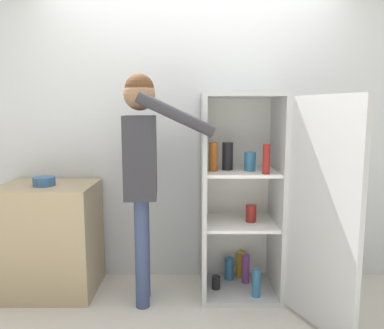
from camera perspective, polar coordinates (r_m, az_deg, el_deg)
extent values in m
cube|color=silver|center=(3.27, -0.07, 4.62)|extent=(7.00, 0.06, 2.55)
cube|color=#B7BABC|center=(3.30, 7.05, -18.19)|extent=(0.62, 0.57, 0.04)
cube|color=#B7BABC|center=(2.96, 7.59, 10.43)|extent=(0.62, 0.57, 0.04)
cube|color=white|center=(3.29, 6.71, -3.63)|extent=(0.62, 0.03, 1.55)
cube|color=#B7BABC|center=(3.01, 1.71, -4.71)|extent=(0.04, 0.57, 1.55)
cube|color=#B7BABC|center=(3.08, 12.76, -4.59)|extent=(0.03, 0.57, 1.55)
cube|color=white|center=(3.09, 7.23, -8.76)|extent=(0.55, 0.50, 0.02)
cube|color=white|center=(2.99, 7.37, -1.05)|extent=(0.55, 0.50, 0.02)
cube|color=#B7BABC|center=(2.61, 19.20, -7.17)|extent=(0.31, 0.58, 1.55)
cylinder|color=maroon|center=(3.07, 8.92, -7.37)|extent=(0.08, 0.08, 0.14)
cylinder|color=teal|center=(3.11, 9.73, -17.36)|extent=(0.07, 0.07, 0.22)
cylinder|color=black|center=(3.21, 3.62, -17.50)|extent=(0.07, 0.07, 0.10)
cylinder|color=#9E4C19|center=(2.90, 3.20, 1.18)|extent=(0.07, 0.07, 0.22)
cylinder|color=#723884|center=(3.31, 8.12, -15.45)|extent=(0.06, 0.06, 0.24)
cylinder|color=black|center=(2.97, 5.38, 1.27)|extent=(0.09, 0.09, 0.22)
cylinder|color=teal|center=(2.95, 8.76, 0.46)|extent=(0.09, 0.09, 0.15)
cylinder|color=teal|center=(3.36, 5.61, -15.49)|extent=(0.08, 0.08, 0.19)
cylinder|color=maroon|center=(2.81, 11.20, 0.82)|extent=(0.06, 0.06, 0.22)
cylinder|color=#B78C1E|center=(3.41, 7.38, -14.82)|extent=(0.08, 0.08, 0.22)
cylinder|color=#384770|center=(3.05, -7.53, -12.13)|extent=(0.11, 0.11, 0.85)
cylinder|color=#384770|center=(2.89, -7.69, -13.28)|extent=(0.11, 0.11, 0.85)
cube|color=#2D2D33|center=(2.80, -7.88, 1.27)|extent=(0.26, 0.43, 0.60)
sphere|color=#8C6647|center=(2.78, -8.07, 10.53)|extent=(0.23, 0.23, 0.23)
sphere|color=#4C2D19|center=(2.78, -8.08, 11.37)|extent=(0.21, 0.21, 0.21)
cylinder|color=#2D2D33|center=(3.03, -7.64, 1.22)|extent=(0.08, 0.08, 0.56)
cylinder|color=#2D2D33|center=(2.55, -2.54, 7.61)|extent=(0.55, 0.13, 0.31)
cube|color=tan|center=(3.31, -20.95, -10.50)|extent=(0.75, 0.57, 0.89)
cylinder|color=#335B8E|center=(3.16, -21.68, -2.41)|extent=(0.17, 0.17, 0.07)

